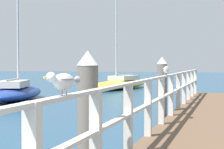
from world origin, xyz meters
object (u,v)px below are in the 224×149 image
seagull_background (166,70)px  boat_1 (16,92)px  seagull_foreground (63,81)px  dock_piling_near (88,122)px  boat_2 (119,83)px  dock_piling_far (162,91)px

seagull_background → boat_1: boat_1 is taller
seagull_foreground → seagull_background: (0.00, 6.48, 0.00)m
dock_piling_near → boat_2: size_ratio=0.21×
dock_piling_far → seagull_background: (0.38, -1.91, 0.63)m
dock_piling_near → boat_2: 23.12m
seagull_background → seagull_foreground: bearing=78.2°
dock_piling_far → seagull_foreground: (0.38, -8.39, 0.63)m
dock_piling_far → boat_1: 10.05m
dock_piling_near → seagull_foreground: (0.38, -1.83, 0.63)m
seagull_background → boat_2: (-5.70, 17.84, -1.23)m
dock_piling_far → boat_2: (-5.32, 15.93, -0.60)m
boat_1 → seagull_foreground: bearing=-74.4°
dock_piling_near → seagull_foreground: bearing=-78.4°
seagull_background → boat_2: 18.77m
dock_piling_far → boat_1: bearing=141.3°
dock_piling_near → seagull_foreground: size_ratio=4.12×
seagull_background → boat_1: size_ratio=0.07×
dock_piling_far → seagull_foreground: 8.42m
dock_piling_far → boat_1: (-7.83, 6.27, -0.58)m
dock_piling_far → boat_1: size_ratio=0.28×
dock_piling_near → seagull_foreground: 1.97m
dock_piling_far → seagull_background: 2.04m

